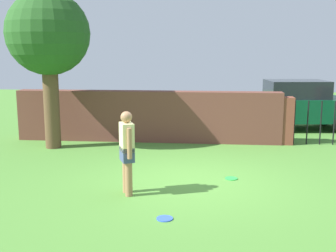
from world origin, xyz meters
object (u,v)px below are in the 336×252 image
at_px(frisbee_blue, 165,219).
at_px(person, 127,149).
at_px(frisbee_green, 231,178).
at_px(tree, 48,36).
at_px(car, 295,105).

bearing_deg(frisbee_blue, person, 126.24).
bearing_deg(frisbee_green, frisbee_blue, -117.61).
distance_m(tree, frisbee_blue, 6.84).
bearing_deg(car, frisbee_blue, -120.36).
bearing_deg(tree, car, 25.50).
height_order(tree, frisbee_blue, tree).
distance_m(car, frisbee_blue, 9.22).
xyz_separation_m(tree, person, (2.87, -3.69, -2.23)).
xyz_separation_m(person, frisbee_blue, (0.84, -1.15, -0.89)).
distance_m(person, frisbee_blue, 1.68).
bearing_deg(frisbee_green, person, -150.31).
relative_size(car, frisbee_blue, 16.16).
bearing_deg(frisbee_blue, frisbee_green, 62.39).
xyz_separation_m(person, frisbee_green, (2.05, 1.17, -0.89)).
distance_m(frisbee_blue, frisbee_green, 2.61).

